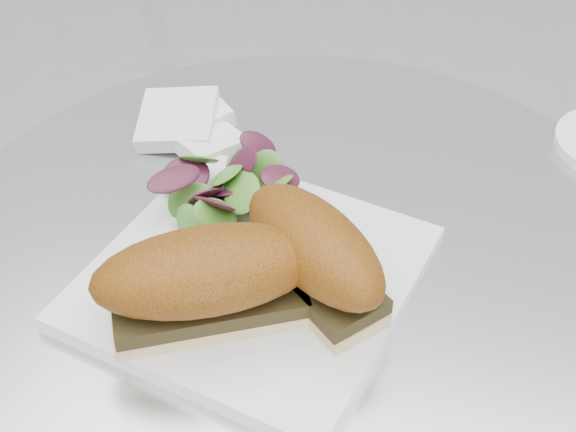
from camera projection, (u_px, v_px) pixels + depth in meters
name	position (u px, v px, depth m)	size (l,w,h in m)	color
table	(298.00, 412.00, 0.88)	(0.70, 0.70, 0.73)	silver
plate	(252.00, 277.00, 0.69)	(0.26, 0.26, 0.02)	white
sandwich_left	(207.00, 278.00, 0.62)	(0.20, 0.16, 0.08)	tan
sandwich_right	(314.00, 252.00, 0.64)	(0.17, 0.15, 0.08)	tan
salad	(232.00, 185.00, 0.73)	(0.11, 0.11, 0.05)	#619932
napkin	(193.00, 136.00, 0.84)	(0.11, 0.11, 0.02)	white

